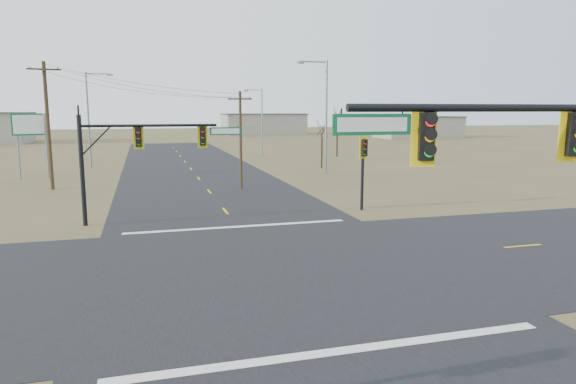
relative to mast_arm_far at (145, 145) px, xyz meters
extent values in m
plane|color=brown|center=(4.69, -10.15, -4.37)|extent=(320.00, 320.00, 0.00)
cube|color=black|center=(4.69, -10.15, -4.36)|extent=(160.00, 14.00, 0.02)
cube|color=black|center=(4.69, -10.15, -4.35)|extent=(14.00, 160.00, 0.02)
cube|color=silver|center=(4.69, -17.65, -4.34)|extent=(12.00, 0.40, 0.01)
cube|color=silver|center=(4.69, -2.65, -4.34)|extent=(12.00, 0.40, 0.01)
cylinder|color=black|center=(9.00, -19.35, 1.95)|extent=(9.88, 0.18, 0.18)
cube|color=#0C5931|center=(4.64, -19.35, 1.60)|extent=(1.80, 0.05, 0.45)
cylinder|color=black|center=(-3.31, 0.00, -1.36)|extent=(0.24, 0.24, 6.01)
cylinder|color=black|center=(0.34, 0.00, 1.04)|extent=(7.30, 0.15, 0.15)
cube|color=#0C5931|center=(4.49, 0.00, 0.69)|extent=(1.80, 0.05, 0.45)
cylinder|color=black|center=(13.07, 0.03, -2.13)|extent=(0.19, 0.19, 4.47)
cylinder|color=#422E1C|center=(7.36, 10.79, -0.52)|extent=(0.22, 0.22, 7.70)
cube|color=#422E1C|center=(7.36, 10.79, 2.73)|extent=(1.86, 0.57, 0.12)
cylinder|color=#422E1C|center=(-7.17, 14.47, 0.60)|extent=(0.29, 0.29, 9.94)
cube|color=#422E1C|center=(-7.17, 14.47, 4.97)|extent=(2.42, 0.51, 0.12)
cylinder|color=slate|center=(-11.01, 21.91, -1.39)|extent=(0.16, 0.16, 5.94)
cylinder|color=slate|center=(-8.64, 21.91, -1.39)|extent=(0.16, 0.16, 5.94)
cube|color=#0C5931|center=(-9.82, 21.91, 0.59)|extent=(3.05, 1.01, 1.98)
cylinder|color=slate|center=(17.32, 18.51, 1.14)|extent=(0.22, 0.22, 11.00)
cylinder|color=slate|center=(16.00, 18.51, 6.44)|extent=(2.64, 0.13, 0.13)
cube|color=slate|center=(14.68, 18.51, 6.34)|extent=(0.65, 0.39, 0.20)
cylinder|color=slate|center=(15.25, 37.79, 0.14)|extent=(0.18, 0.18, 9.02)
cylinder|color=slate|center=(14.17, 37.79, 4.46)|extent=(2.17, 0.11, 0.11)
cube|color=slate|center=(13.08, 37.79, 4.36)|extent=(0.54, 0.35, 0.16)
cylinder|color=slate|center=(-5.65, 29.88, 0.76)|extent=(0.20, 0.20, 10.24)
cylinder|color=slate|center=(-4.42, 29.88, 5.68)|extent=(2.46, 0.12, 0.12)
cube|color=slate|center=(-3.20, 29.88, 5.58)|extent=(0.62, 0.44, 0.18)
cylinder|color=black|center=(18.47, 22.97, -2.67)|extent=(0.18, 0.18, 3.38)
cylinder|color=black|center=(25.06, 35.49, -2.06)|extent=(0.20, 0.20, 4.62)
cube|color=gray|center=(29.69, 99.85, -1.87)|extent=(20.00, 12.00, 5.00)
cube|color=gray|center=(59.69, 74.85, -2.12)|extent=(18.00, 10.00, 4.50)
camera|label=1|loc=(-0.04, -29.39, 1.91)|focal=32.00mm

